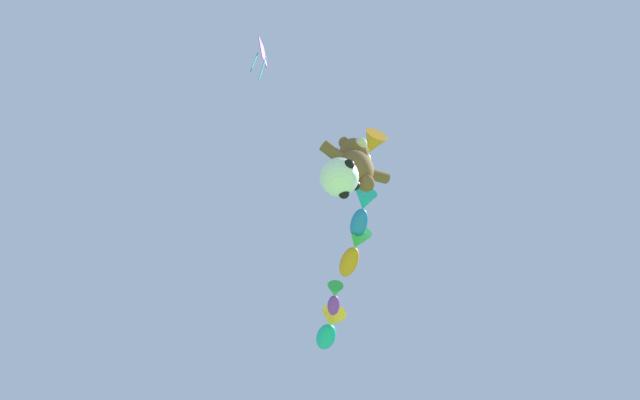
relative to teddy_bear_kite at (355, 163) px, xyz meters
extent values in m
ellipsoid|color=brown|center=(0.00, 0.01, -0.27)|extent=(0.96, 0.82, 1.18)
sphere|color=brown|center=(0.00, 0.01, 0.60)|extent=(0.81, 0.81, 0.81)
sphere|color=beige|center=(0.00, -0.34, 0.54)|extent=(0.34, 0.34, 0.34)
sphere|color=brown|center=(-0.29, 0.01, 0.91)|extent=(0.33, 0.33, 0.33)
cylinder|color=brown|center=(-0.70, 0.01, -0.07)|extent=(0.70, 0.31, 0.55)
sphere|color=brown|center=(-0.26, 0.01, -0.83)|extent=(0.44, 0.44, 0.44)
sphere|color=brown|center=(0.29, 0.01, 0.91)|extent=(0.33, 0.33, 0.33)
cylinder|color=brown|center=(0.70, 0.01, -0.07)|extent=(0.70, 0.31, 0.55)
sphere|color=brown|center=(0.26, 0.01, -0.83)|extent=(0.44, 0.44, 0.44)
sphere|color=white|center=(-0.58, -0.05, -1.34)|extent=(0.94, 0.94, 0.94)
sphere|color=black|center=(-0.15, -0.05, -1.34)|extent=(0.26, 0.26, 0.26)
sphere|color=black|center=(-0.67, 0.24, -1.03)|extent=(0.26, 0.26, 0.26)
sphere|color=black|center=(-0.58, -0.47, -1.41)|extent=(0.26, 0.26, 0.26)
sphere|color=black|center=(-0.37, 0.10, -1.69)|extent=(0.26, 0.26, 0.26)
ellipsoid|color=yellow|center=(1.43, 1.62, 3.41)|extent=(0.84, 1.47, 0.53)
cone|color=orange|center=(1.26, 0.56, 3.41)|extent=(0.89, 0.88, 0.78)
sphere|color=black|center=(1.51, 2.06, 3.55)|extent=(0.14, 0.14, 0.14)
ellipsoid|color=blue|center=(2.35, 3.17, 2.80)|extent=(1.00, 1.37, 0.51)
cone|color=#19ADB2|center=(2.01, 2.28, 2.80)|extent=(0.94, 0.90, 0.75)
sphere|color=black|center=(2.50, 3.54, 2.94)|extent=(0.13, 0.13, 0.13)
ellipsoid|color=orange|center=(3.00, 4.87, 2.85)|extent=(0.99, 1.51, 0.56)
cone|color=green|center=(2.72, 3.83, 2.85)|extent=(0.99, 0.95, 0.82)
sphere|color=black|center=(3.12, 5.30, 3.00)|extent=(0.14, 0.14, 0.14)
ellipsoid|color=purple|center=(3.65, 7.06, 2.85)|extent=(0.90, 1.12, 0.42)
cone|color=green|center=(3.29, 6.36, 2.85)|extent=(0.80, 0.78, 0.62)
sphere|color=black|center=(3.79, 7.35, 2.97)|extent=(0.11, 0.11, 0.11)
ellipsoid|color=#19ADB2|center=(4.44, 8.99, 3.11)|extent=(1.18, 1.57, 0.69)
cone|color=yellow|center=(4.12, 7.96, 3.11)|extent=(1.19, 1.03, 1.01)
sphere|color=black|center=(4.57, 9.41, 3.29)|extent=(0.18, 0.18, 0.18)
cube|color=purple|center=(-3.29, -0.51, 2.87)|extent=(0.68, 0.75, 0.99)
cylinder|color=#19ADB2|center=(-3.41, -0.46, 1.86)|extent=(0.03, 0.14, 1.40)
cylinder|color=#19ADB2|center=(-3.16, -0.53, 1.60)|extent=(0.03, 0.05, 1.93)
camera|label=1|loc=(-3.92, -4.90, -11.58)|focal=28.00mm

